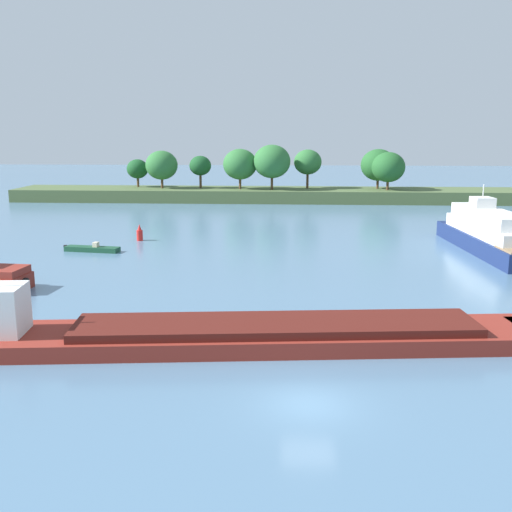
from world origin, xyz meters
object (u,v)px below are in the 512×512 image
Objects in this scene: white_riverboat at (490,234)px; cargo_barge at (234,332)px; fishing_skiff at (92,249)px; channel_buoy_red at (140,234)px.

cargo_barge is at bearing -128.59° from white_riverboat.
fishing_skiff is 0.29× the size of white_riverboat.
fishing_skiff is at bearing 122.53° from cargo_barge.
white_riverboat is at bearing 3.51° from fishing_skiff.
channel_buoy_red is (3.41, 6.70, 0.54)m from fishing_skiff.
fishing_skiff is 32.65m from cargo_barge.
white_riverboat is at bearing -6.21° from channel_buoy_red.
fishing_skiff is 41.65m from white_riverboat.
cargo_barge is at bearing -67.54° from channel_buoy_red.
fishing_skiff is 7.53m from channel_buoy_red.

